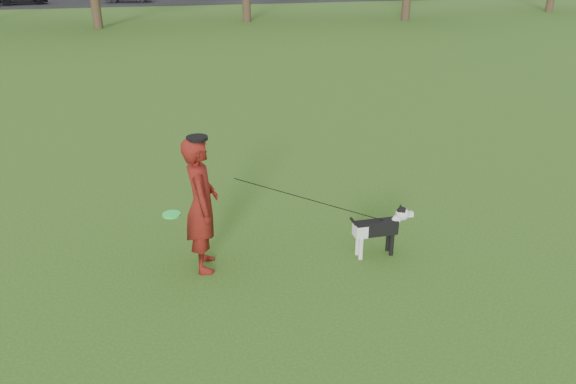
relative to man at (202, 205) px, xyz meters
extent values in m
plane|color=#285116|center=(0.99, -0.51, -0.92)|extent=(120.00, 120.00, 0.00)
cube|color=black|center=(0.99, 39.49, -0.91)|extent=(120.00, 7.00, 0.02)
imported|color=#570E0C|center=(0.00, 0.00, 0.00)|extent=(0.48, 0.70, 1.84)
cube|color=black|center=(2.35, -0.24, -0.50)|extent=(0.60, 0.19, 0.20)
cube|color=silver|center=(2.12, -0.24, -0.51)|extent=(0.17, 0.19, 0.18)
cylinder|color=silver|center=(2.12, -0.31, -0.76)|extent=(0.06, 0.06, 0.33)
cylinder|color=silver|center=(2.12, -0.18, -0.76)|extent=(0.06, 0.06, 0.33)
cylinder|color=black|center=(2.58, -0.31, -0.76)|extent=(0.06, 0.06, 0.33)
cylinder|color=black|center=(2.58, -0.18, -0.76)|extent=(0.06, 0.06, 0.33)
cylinder|color=silver|center=(2.62, -0.24, -0.45)|extent=(0.20, 0.12, 0.21)
sphere|color=silver|center=(2.73, -0.24, -0.33)|extent=(0.19, 0.19, 0.19)
sphere|color=black|center=(2.72, -0.24, -0.29)|extent=(0.14, 0.14, 0.14)
cube|color=silver|center=(2.82, -0.24, -0.34)|extent=(0.12, 0.07, 0.07)
sphere|color=black|center=(2.89, -0.24, -0.34)|extent=(0.04, 0.04, 0.04)
cone|color=black|center=(2.72, -0.29, -0.23)|extent=(0.07, 0.07, 0.08)
cone|color=black|center=(2.72, -0.19, -0.23)|extent=(0.07, 0.07, 0.08)
cylinder|color=black|center=(2.06, -0.24, -0.43)|extent=(0.21, 0.04, 0.27)
cylinder|color=black|center=(2.56, -0.24, -0.44)|extent=(0.13, 0.13, 0.02)
cylinder|color=#1FFB4A|center=(-0.39, -0.08, -0.05)|extent=(0.23, 0.23, 0.02)
cylinder|color=black|center=(0.00, 0.00, 0.91)|extent=(0.27, 0.27, 0.04)
camera|label=1|loc=(-0.44, -6.66, 3.09)|focal=35.00mm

